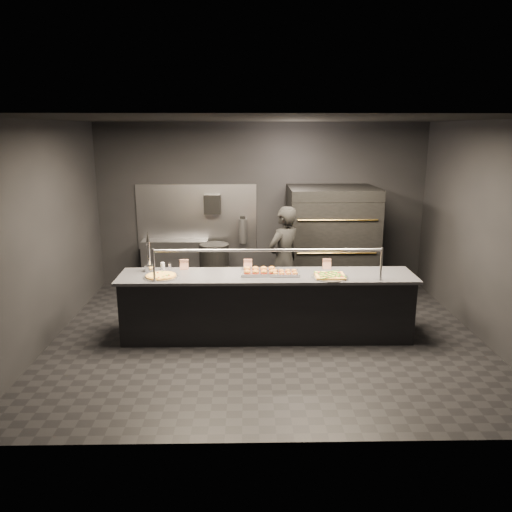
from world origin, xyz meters
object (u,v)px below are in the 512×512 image
Objects in this scene: towel_dispenser at (212,204)px; service_counter at (267,306)px; pizza_oven at (331,241)px; beer_tap at (149,260)px; slider_tray_a at (260,271)px; slider_tray_b at (285,273)px; round_pizza at (161,276)px; trash_bin at (214,268)px; prep_shelf at (176,264)px; fire_extinguisher at (243,231)px; square_pizza at (330,276)px; worker at (284,260)px.

service_counter is at bearing -69.37° from towel_dispenser.
pizza_oven reaches higher than beer_tap.
slider_tray_a reaches higher than slider_tray_b.
round_pizza is 0.54× the size of trash_bin.
beer_tap is (-0.06, -2.12, 0.63)m from prep_shelf.
fire_extinguisher reaches higher than prep_shelf.
prep_shelf is 2.76m from slider_tray_a.
slider_tray_b is at bearing 167.07° from square_pizza.
worker is (1.97, 0.84, -0.23)m from beer_tap.
towel_dispenser is 1.16m from trash_bin.
square_pizza is 0.29× the size of worker.
slider_tray_a is (1.56, -0.15, -0.13)m from beer_tap.
fire_extinguisher is at bearing 103.90° from slider_tray_b.
square_pizza is at bearing -64.80° from fire_extinguisher.
trash_bin is at bearing 74.89° from round_pizza.
towel_dispenser is 0.69× the size of fire_extinguisher.
service_counter is at bearing 32.13° from worker.
service_counter reaches higher than square_pizza.
trash_bin is (0.03, -0.32, -1.11)m from towel_dispenser.
fire_extinguisher reaches higher than slider_tray_b.
square_pizza is at bearing -52.24° from trash_bin.
trash_bin is (-0.52, -0.33, -0.62)m from fire_extinguisher.
worker is (0.31, 1.04, 0.39)m from service_counter.
service_counter is 0.54m from slider_tray_b.
pizza_oven is 2.14m from trash_bin.
prep_shelf is at bearing 160.94° from trash_bin.
trash_bin is at bearing 110.83° from slider_tray_a.
beer_tap reaches higher than service_counter.
fire_extinguisher is (1.25, 0.08, 0.61)m from prep_shelf.
beer_tap is 1.22× the size of round_pizza.
trash_bin is 1.62m from worker.
worker is at bearing 86.51° from slider_tray_b.
beer_tap is at bearing -120.74° from fire_extinguisher.
round_pizza is at bearing -86.44° from prep_shelf.
fire_extinguisher is 2.36m from slider_tray_a.
towel_dispenser reaches higher than service_counter.
square_pizza reaches higher than round_pizza.
beer_tap is at bearing 173.14° from service_counter.
slider_tray_b is (0.60, -2.41, -0.12)m from fire_extinguisher.
slider_tray_b is at bearing 45.25° from worker.
towel_dispenser is (0.70, 0.07, 1.10)m from prep_shelf.
prep_shelf is 1.36× the size of trash_bin.
slider_tray_b is (1.15, -2.40, -0.61)m from towel_dispenser.
round_pizza is at bearing -105.11° from trash_bin.
slider_tray_a is 0.30× the size of worker.
slider_tray_a is 2.22m from trash_bin.
towel_dispenser is at bearing 77.51° from round_pizza.
prep_shelf is 2.40× the size of square_pizza.
prep_shelf is at bearing -75.01° from worker.
beer_tap is at bearing 172.08° from square_pizza.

